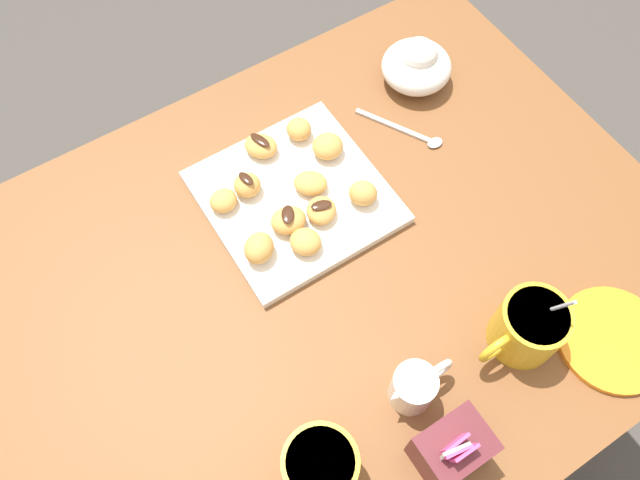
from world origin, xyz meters
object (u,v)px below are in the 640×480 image
Objects in this scene: saucer_orange_left at (613,340)px; coffee_mug_mustard_right at (319,467)px; beignet_9 at (310,183)px; cream_pitcher_white at (414,387)px; beignet_7 at (363,193)px; pastry_plate_square at (295,197)px; sugar_caddy at (452,449)px; beignet_6 at (247,185)px; beignet_10 at (305,242)px; beignet_2 at (259,248)px; beignet_8 at (321,210)px; coffee_mug_mustard_left at (528,327)px; beignet_4 at (299,129)px; ice_cream_bowl at (417,64)px; beignet_1 at (261,146)px; beignet_5 at (328,146)px; beignet_0 at (288,220)px; dining_table at (329,299)px; beignet_3 at (223,201)px.

coffee_mug_mustard_right is at bearing -9.39° from saucer_orange_left.
coffee_mug_mustard_right is 2.48× the size of beignet_9.
beignet_7 is (-0.12, -0.29, -0.01)m from cream_pitcher_white.
pastry_plate_square is 2.64× the size of cream_pitcher_white.
sugar_caddy is 0.49m from beignet_6.
beignet_7 is 0.12m from beignet_10.
beignet_7 reaches higher than beignet_9.
beignet_9 is 1.11× the size of beignet_10.
beignet_2 reaches higher than beignet_8.
beignet_2 is at bearing -76.38° from cream_pitcher_white.
coffee_mug_mustard_left is 0.48m from beignet_4.
sugar_caddy is 0.65m from ice_cream_bowl.
sugar_caddy is at bearing 86.49° from beignet_1.
cream_pitcher_white is at bearing 73.48° from beignet_5.
beignet_2 reaches higher than beignet_1.
ice_cream_bowl is 2.71× the size of beignet_7.
ice_cream_bowl is (-0.31, -0.10, 0.03)m from pastry_plate_square.
beignet_5 is 0.12m from beignet_8.
pastry_plate_square is at bearing -147.88° from beignet_2.
coffee_mug_mustard_right is 0.37m from beignet_0.
coffee_mug_mustard_right is 0.69m from ice_cream_bowl.
beignet_2 is (0.10, 0.16, 0.00)m from beignet_1.
beignet_0 is 1.14× the size of beignet_10.
dining_table is 0.44m from saucer_orange_left.
coffee_mug_mustard_right reaches higher than beignet_10.
ice_cream_bowl is 0.31m from beignet_9.
beignet_1 is at bearing -83.29° from beignet_8.
beignet_3 is (0.42, 0.06, -0.01)m from ice_cream_bowl.
beignet_9 is (-0.05, -0.13, 0.16)m from dining_table.
sugar_caddy is 1.95× the size of beignet_9.
beignet_7 reaches higher than beignet_8.
beignet_8 is at bearing -113.61° from dining_table.
pastry_plate_square reaches higher than dining_table.
beignet_0 reaches higher than beignet_9.
beignet_1 is 0.16m from beignet_8.
beignet_5 is (0.17, -0.49, 0.03)m from saucer_orange_left.
beignet_9 is (0.06, 0.04, -0.00)m from beignet_5.
beignet_6 is at bearing -29.22° from beignet_9.
beignet_0 is 0.05m from beignet_10.
beignet_8 is at bearing 27.57° from ice_cream_bowl.
coffee_mug_mustard_left reaches higher than beignet_8.
cream_pitcher_white reaches higher than beignet_9.
beignet_9 is (-0.06, -0.35, -0.01)m from cream_pitcher_white.
dining_table is at bearing 32.76° from beignet_7.
beignet_4 is 0.94× the size of beignet_7.
coffee_mug_mustard_right is at bearing 78.22° from beignet_3.
pastry_plate_square is 6.04× the size of beignet_7.
beignet_6 is 0.89× the size of beignet_10.
pastry_plate_square is 4.93× the size of beignet_1.
coffee_mug_mustard_right is 0.33m from beignet_2.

